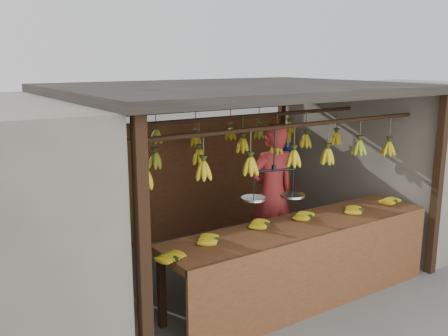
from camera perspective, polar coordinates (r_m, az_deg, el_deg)
ground at (r=6.72m, az=1.46°, el=-11.36°), size 80.00×80.00×0.00m
stall at (r=6.46m, az=-0.14°, el=5.87°), size 4.30×3.30×2.40m
neighbor_right at (r=8.89m, az=20.80°, el=1.48°), size 3.00×3.00×2.30m
counter at (r=5.63m, az=9.65°, el=-8.60°), size 3.47×0.77×0.96m
hanging_bananas at (r=6.25m, az=1.54°, el=2.36°), size 3.62×2.25×0.40m
balance_scale at (r=5.41m, az=5.67°, el=-2.89°), size 0.69×0.40×0.77m
vendor at (r=6.78m, az=5.51°, el=-2.77°), size 0.73×0.52×1.88m
bag_bundles at (r=8.59m, az=6.84°, el=0.84°), size 0.08×0.26×1.26m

